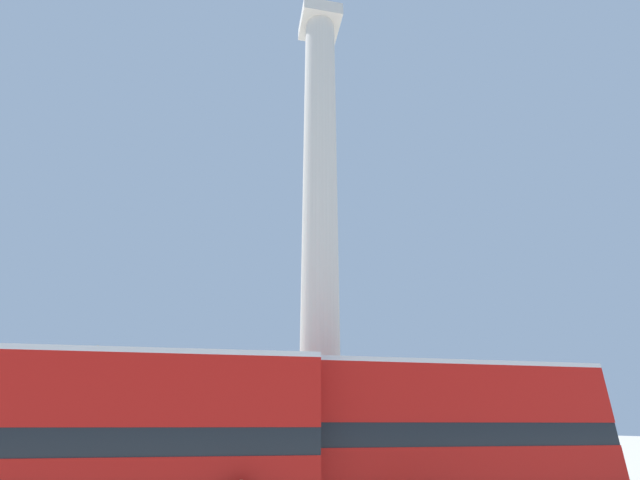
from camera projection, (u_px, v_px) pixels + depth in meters
monument_column at (320, 281)px, 19.29m from camera, size 5.60×5.60×26.57m
bus_a at (404, 437)px, 11.52m from camera, size 11.19×2.84×4.28m
bus_b at (70, 441)px, 9.48m from camera, size 10.96×2.95×4.24m
equestrian_statue at (77, 448)px, 18.64m from camera, size 4.27×3.73×6.16m
street_lamp at (418, 422)px, 15.85m from camera, size 0.41×0.41×5.05m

